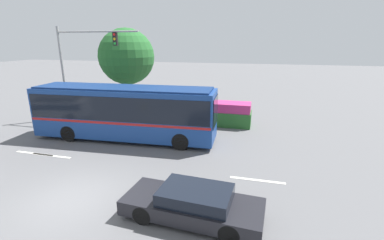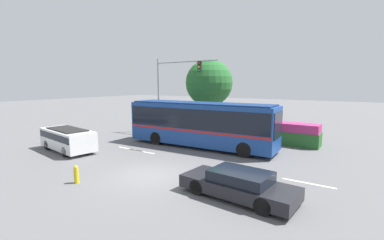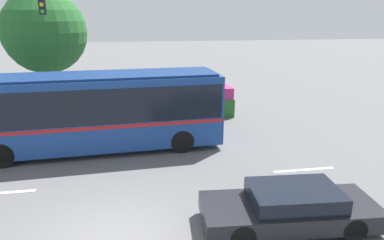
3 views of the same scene
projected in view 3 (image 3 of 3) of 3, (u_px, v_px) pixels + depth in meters
The scene contains 5 objects.
city_bus at pixel (88, 108), 14.46m from camera, with size 11.34×3.10×3.31m.
sedan_foreground at pixel (290, 208), 9.47m from camera, with size 4.92×2.16×1.15m.
flowering_hedge at pixel (175, 103), 19.69m from camera, with size 6.61×1.59×1.69m.
street_tree_left at pixel (45, 32), 18.87m from camera, with size 4.53×4.53×7.00m.
lane_stripe_mid at pixel (304, 170), 13.06m from camera, with size 2.40×0.16×0.01m, color silver.
Camera 3 is at (0.86, -7.74, 5.65)m, focal length 32.23 mm.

